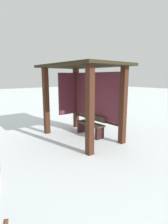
% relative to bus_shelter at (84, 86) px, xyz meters
% --- Properties ---
extents(ground_plane, '(60.00, 60.00, 0.00)m').
position_rel_bus_shelter_xyz_m(ground_plane, '(0.10, -0.20, -1.85)').
color(ground_plane, white).
extents(bus_shelter, '(3.10, 1.98, 2.58)m').
position_rel_bus_shelter_xyz_m(bus_shelter, '(0.00, 0.00, 0.00)').
color(bus_shelter, '#3D1E12').
rests_on(bus_shelter, ground).
extents(bench_left_inside, '(1.23, 0.40, 0.76)m').
position_rel_bus_shelter_xyz_m(bench_left_inside, '(0.10, 0.24, -1.49)').
color(bench_left_inside, '#41342A').
rests_on(bench_left_inside, ground).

